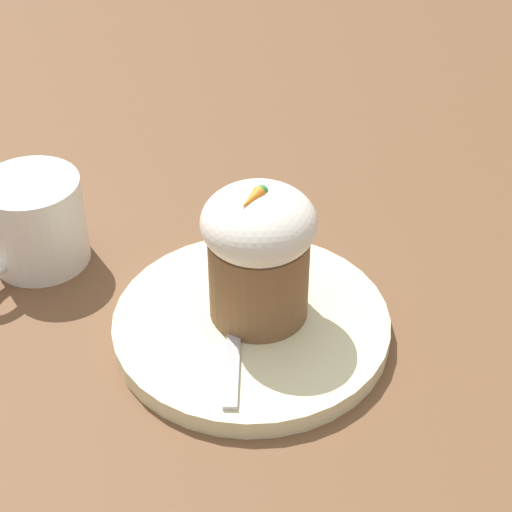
# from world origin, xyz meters

# --- Properties ---
(ground_plane) EXTENTS (4.00, 4.00, 0.00)m
(ground_plane) POSITION_xyz_m (0.00, 0.00, 0.00)
(ground_plane) COLOR brown
(dessert_plate) EXTENTS (0.21, 0.21, 0.02)m
(dessert_plate) POSITION_xyz_m (0.00, 0.00, 0.01)
(dessert_plate) COLOR beige
(dessert_plate) RESTS_ON ground_plane
(carrot_cake) EXTENTS (0.08, 0.08, 0.11)m
(carrot_cake) POSITION_xyz_m (-0.01, -0.00, 0.07)
(carrot_cake) COLOR brown
(carrot_cake) RESTS_ON dessert_plate
(spoon) EXTENTS (0.12, 0.09, 0.01)m
(spoon) POSITION_xyz_m (0.01, -0.01, 0.02)
(spoon) COLOR #B7B7BC
(spoon) RESTS_ON dessert_plate
(coffee_cup) EXTENTS (0.11, 0.08, 0.08)m
(coffee_cup) POSITION_xyz_m (0.03, -0.20, 0.04)
(coffee_cup) COLOR white
(coffee_cup) RESTS_ON ground_plane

